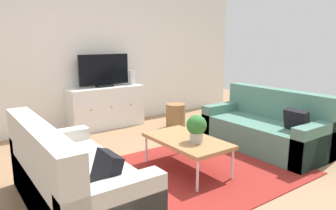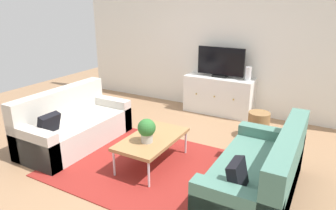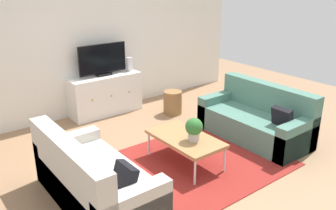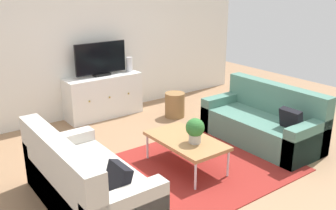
# 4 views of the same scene
# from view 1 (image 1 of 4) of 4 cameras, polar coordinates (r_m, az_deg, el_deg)

# --- Properties ---
(ground_plane) EXTENTS (10.00, 10.00, 0.00)m
(ground_plane) POSITION_cam_1_polar(r_m,az_deg,el_deg) (3.89, 3.00, -11.45)
(ground_plane) COLOR #997251
(wall_back) EXTENTS (6.40, 0.12, 2.70)m
(wall_back) POSITION_cam_1_polar(r_m,az_deg,el_deg) (5.78, -13.16, 9.69)
(wall_back) COLOR silver
(wall_back) RESTS_ON ground_plane
(area_rug) EXTENTS (2.50, 1.90, 0.01)m
(area_rug) POSITION_cam_1_polar(r_m,az_deg,el_deg) (3.78, 4.46, -12.07)
(area_rug) COLOR maroon
(area_rug) RESTS_ON ground_plane
(couch_left_side) EXTENTS (0.82, 1.71, 0.83)m
(couch_left_side) POSITION_cam_1_polar(r_m,az_deg,el_deg) (3.06, -17.63, -13.08)
(couch_left_side) COLOR beige
(couch_left_side) RESTS_ON ground_plane
(couch_right_side) EXTENTS (0.82, 1.71, 0.83)m
(couch_right_side) POSITION_cam_1_polar(r_m,az_deg,el_deg) (4.72, 17.60, -4.21)
(couch_right_side) COLOR #4C7A6B
(couch_right_side) RESTS_ON ground_plane
(coffee_table) EXTENTS (0.59, 1.06, 0.40)m
(coffee_table) POSITION_cam_1_polar(r_m,az_deg,el_deg) (3.70, 3.44, -6.58)
(coffee_table) COLOR #A37547
(coffee_table) RESTS_ON ground_plane
(potted_plant) EXTENTS (0.23, 0.23, 0.31)m
(potted_plant) POSITION_cam_1_polar(r_m,az_deg,el_deg) (3.54, 5.17, -4.03)
(potted_plant) COLOR #B7B2A8
(potted_plant) RESTS_ON coffee_table
(tv_console) EXTENTS (1.32, 0.47, 0.72)m
(tv_console) POSITION_cam_1_polar(r_m,az_deg,el_deg) (5.66, -11.19, -0.37)
(tv_console) COLOR white
(tv_console) RESTS_ON ground_plane
(flat_screen_tv) EXTENTS (0.91, 0.16, 0.57)m
(flat_screen_tv) POSITION_cam_1_polar(r_m,az_deg,el_deg) (5.58, -11.54, 6.12)
(flat_screen_tv) COLOR black
(flat_screen_tv) RESTS_ON tv_console
(glass_vase) EXTENTS (0.11, 0.11, 0.25)m
(glass_vase) POSITION_cam_1_polar(r_m,az_deg,el_deg) (5.82, -6.55, 4.98)
(glass_vase) COLOR silver
(glass_vase) RESTS_ON tv_console
(wicker_basket) EXTENTS (0.34, 0.34, 0.43)m
(wicker_basket) POSITION_cam_1_polar(r_m,az_deg,el_deg) (5.53, 1.41, -1.99)
(wicker_basket) COLOR olive
(wicker_basket) RESTS_ON ground_plane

